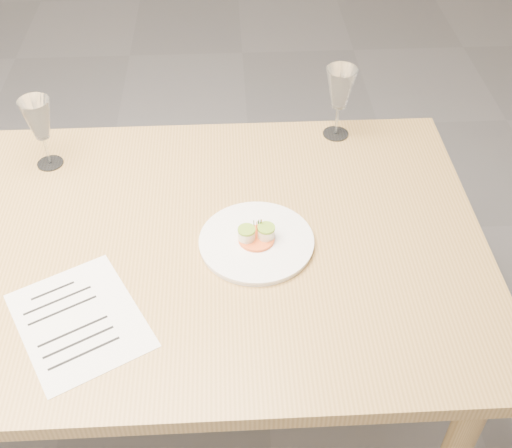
{
  "coord_description": "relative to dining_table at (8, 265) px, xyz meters",
  "views": [
    {
      "loc": [
        0.57,
        -1.14,
        1.87
      ],
      "look_at": [
        0.63,
        -0.0,
        0.8
      ],
      "focal_mm": 45.0,
      "sensor_mm": 36.0,
      "label": 1
    }
  ],
  "objects": [
    {
      "name": "dining_table",
      "position": [
        0.0,
        0.0,
        0.0
      ],
      "size": [
        2.4,
        1.0,
        0.75
      ],
      "color": "tan",
      "rests_on": "ground"
    },
    {
      "name": "ground",
      "position": [
        0.0,
        0.0,
        -0.68
      ],
      "size": [
        7.0,
        7.0,
        0.0
      ],
      "primitive_type": "plane",
      "color": "slate",
      "rests_on": "ground"
    },
    {
      "name": "wine_glass_2",
      "position": [
        0.06,
        0.33,
        0.21
      ],
      "size": [
        0.08,
        0.08,
        0.21
      ],
      "color": "white",
      "rests_on": "dining_table"
    },
    {
      "name": "recipe_sheet",
      "position": [
        0.23,
        -0.24,
        0.07
      ],
      "size": [
        0.37,
        0.4,
        0.0
      ],
      "rotation": [
        0.0,
        0.0,
        0.5
      ],
      "color": "white",
      "rests_on": "dining_table"
    },
    {
      "name": "wine_glass_3",
      "position": [
        0.89,
        0.43,
        0.22
      ],
      "size": [
        0.09,
        0.09,
        0.22
      ],
      "color": "white",
      "rests_on": "dining_table"
    },
    {
      "name": "dinner_plate",
      "position": [
        0.63,
        -0.02,
        0.08
      ],
      "size": [
        0.28,
        0.28,
        0.07
      ],
      "rotation": [
        0.0,
        0.0,
        -0.15
      ],
      "color": "white",
      "rests_on": "dining_table"
    }
  ]
}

